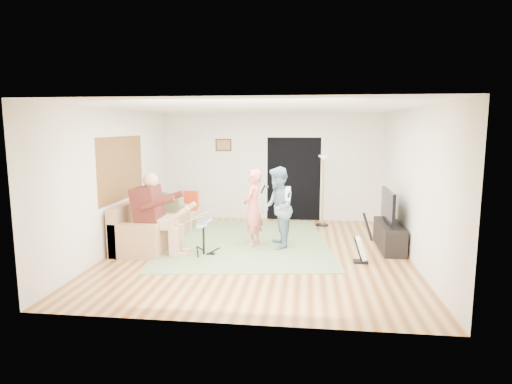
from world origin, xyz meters
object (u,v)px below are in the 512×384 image
sofa (149,229)px  dining_chair (189,215)px  guitar_spare (362,248)px  drum_kit (204,240)px  television (388,206)px  singer (253,208)px  torchiere_lamp (323,178)px  tv_cabinet (389,236)px  guitarist (277,208)px

sofa → dining_chair: bearing=71.6°
sofa → dining_chair: sofa is taller
guitar_spare → dining_chair: guitar_spare is taller
drum_kit → television: size_ratio=0.57×
singer → torchiere_lamp: torchiere_lamp is taller
sofa → drum_kit: bearing=-26.6°
torchiere_lamp → tv_cabinet: torchiere_lamp is taller
tv_cabinet → television: bearing=180.0°
guitarist → dining_chair: bearing=-130.9°
dining_chair → drum_kit: bearing=-53.5°
singer → drum_kit: bearing=-35.2°
guitar_spare → torchiere_lamp: size_ratio=0.53×
singer → television: 2.62m
drum_kit → television: bearing=13.9°
dining_chair → television: (4.30, -1.16, 0.54)m
guitarist → singer: bearing=-110.6°
guitar_spare → singer: bearing=157.0°
drum_kit → guitarist: (1.32, 0.64, 0.51)m
guitarist → television: 2.14m
singer → guitar_spare: size_ratio=1.72×
dining_chair → tv_cabinet: 4.50m
dining_chair → guitar_spare: bearing=-16.2°
torchiere_lamp → guitarist: bearing=-114.7°
torchiere_lamp → dining_chair: bearing=-167.6°
drum_kit → torchiere_lamp: bearing=49.9°
sofa → guitar_spare: size_ratio=2.49×
tv_cabinet → television: (-0.05, 0.00, 0.60)m
television → sofa: bearing=-177.6°
sofa → torchiere_lamp: bearing=29.8°
singer → television: (2.62, 0.11, 0.08)m
guitarist → dining_chair: (-2.17, 1.37, -0.49)m
sofa → singer: 2.18m
guitar_spare → tv_cabinet: bearing=56.3°
sofa → singer: size_ratio=1.45×
television → dining_chair: bearing=164.9°
guitarist → dining_chair: size_ratio=1.83×
guitar_spare → television: 1.28m
guitar_spare → torchiere_lamp: bearing=101.7°
drum_kit → tv_cabinet: bearing=13.7°
drum_kit → singer: size_ratio=0.43×
guitarist → torchiere_lamp: size_ratio=0.95×
drum_kit → dining_chair: size_ratio=0.76×
sofa → tv_cabinet: size_ratio=1.59×
guitar_spare → torchiere_lamp: (-0.58, 2.81, 0.90)m
guitarist → tv_cabinet: size_ratio=1.14×
dining_chair → television: 4.48m
singer → guitar_spare: 2.26m
torchiere_lamp → television: 2.21m
sofa → torchiere_lamp: (3.57, 2.05, 0.86)m
guitarist → tv_cabinet: guitarist is taller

